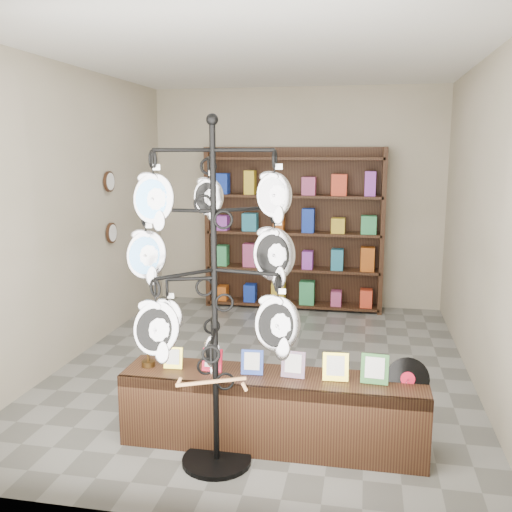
{
  "coord_description": "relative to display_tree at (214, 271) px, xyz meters",
  "views": [
    {
      "loc": [
        0.96,
        -5.38,
        2.15
      ],
      "look_at": [
        0.11,
        -1.0,
        1.32
      ],
      "focal_mm": 40.0,
      "sensor_mm": 36.0,
      "label": 1
    }
  ],
  "objects": [
    {
      "name": "back_shelving",
      "position": [
        0.01,
        4.14,
        -0.35
      ],
      "size": [
        2.42,
        0.36,
        2.2
      ],
      "color": "black",
      "rests_on": "ground"
    },
    {
      "name": "wall_clocks",
      "position": [
        -1.96,
        2.64,
        0.13
      ],
      "size": [
        0.03,
        0.24,
        0.84
      ],
      "color": "black",
      "rests_on": "ground"
    },
    {
      "name": "ground",
      "position": [
        0.01,
        1.84,
        -1.37
      ],
      "size": [
        5.0,
        5.0,
        0.0
      ],
      "primitive_type": "plane",
      "color": "slate",
      "rests_on": "ground"
    },
    {
      "name": "display_tree",
      "position": [
        0.0,
        0.0,
        0.0
      ],
      "size": [
        1.28,
        1.28,
        2.38
      ],
      "rotation": [
        0.0,
        0.0,
        0.36
      ],
      "color": "black",
      "rests_on": "ground"
    },
    {
      "name": "front_shelf",
      "position": [
        0.34,
        0.32,
        -1.1
      ],
      "size": [
        2.21,
        0.45,
        0.78
      ],
      "rotation": [
        0.0,
        0.0,
        -0.0
      ],
      "color": "black",
      "rests_on": "ground"
    },
    {
      "name": "room_envelope",
      "position": [
        0.01,
        1.84,
        0.48
      ],
      "size": [
        5.0,
        5.0,
        5.0
      ],
      "color": "#B1A48E",
      "rests_on": "ground"
    }
  ]
}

